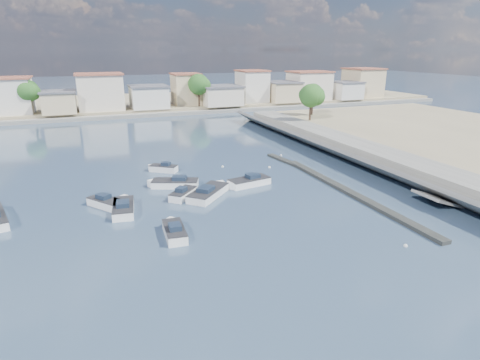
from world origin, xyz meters
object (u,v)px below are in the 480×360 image
Objects in this scene: motorboat_e at (124,207)px; motorboat_h at (210,192)px; motorboat_a at (174,231)px; motorboat_c at (173,184)px; motorboat_b at (184,194)px; motorboat_d at (247,182)px; motorboat_f at (162,169)px; motorboat_g at (108,204)px.

motorboat_h is at bearing 7.37° from motorboat_e.
motorboat_a and motorboat_c have the same top height.
motorboat_d is (7.66, 1.12, -0.00)m from motorboat_b.
motorboat_a and motorboat_b have the same top height.
motorboat_a is 1.26× the size of motorboat_f.
motorboat_f is 0.83× the size of motorboat_g.
motorboat_g is (-7.26, -3.96, 0.00)m from motorboat_c.
motorboat_c is 1.58× the size of motorboat_f.
motorboat_b is 0.65× the size of motorboat_c.
motorboat_e is at bearing -168.58° from motorboat_d.
motorboat_e and motorboat_h have the same top height.
motorboat_e is at bearing -164.93° from motorboat_b.
motorboat_h is at bearing -1.97° from motorboat_g.
motorboat_b and motorboat_h have the same top height.
motorboat_e is 13.39m from motorboat_f.
motorboat_c is 5.29m from motorboat_h.
motorboat_c is at bearing 125.47° from motorboat_h.
motorboat_d is (8.08, -2.64, -0.00)m from motorboat_c.
motorboat_e is at bearing -49.27° from motorboat_g.
motorboat_e is 2.01m from motorboat_g.
motorboat_c is at bearing 42.61° from motorboat_e.
motorboat_g is at bearing -151.43° from motorboat_c.
motorboat_f is 11.24m from motorboat_h.
motorboat_a is 1.05× the size of motorboat_g.
motorboat_c is 1.00× the size of motorboat_h.
motorboat_f is at bearing 89.80° from motorboat_c.
motorboat_d and motorboat_f have the same top height.
motorboat_d and motorboat_e have the same top height.
motorboat_g is (-7.68, -0.19, 0.00)m from motorboat_b.
motorboat_h is (5.59, 8.16, -0.00)m from motorboat_a.
motorboat_c is 8.50m from motorboat_d.
motorboat_b is 3.78m from motorboat_c.
motorboat_a is 0.80× the size of motorboat_c.
motorboat_e and motorboat_g have the same top height.
motorboat_c is 8.09m from motorboat_e.
motorboat_c is at bearing 96.37° from motorboat_b.
motorboat_a and motorboat_d have the same top height.
motorboat_d is at bearing 18.40° from motorboat_h.
motorboat_c is 1.04× the size of motorboat_d.
motorboat_g is at bearing -124.86° from motorboat_f.
motorboat_b is at bearing 168.30° from motorboat_h.
motorboat_d is 15.40m from motorboat_g.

